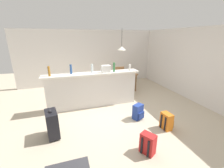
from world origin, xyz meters
TOP-DOWN VIEW (x-y plane):
  - ground_plane at (0.00, 0.00)m, footprint 13.00×13.00m
  - wall_back at (0.00, 3.05)m, footprint 6.60×0.10m
  - wall_right at (3.05, 0.30)m, footprint 0.10×6.00m
  - partition_half_wall at (-0.43, 0.43)m, footprint 2.80×0.20m
  - bar_countertop at (-0.43, 0.43)m, footprint 2.96×0.40m
  - bottle_amber at (-1.65, 0.42)m, footprint 0.06×0.06m
  - bottle_blue at (-1.06, 0.52)m, footprint 0.07×0.07m
  - bottle_clear at (-0.45, 0.41)m, footprint 0.07×0.07m
  - bottle_green at (0.24, 0.37)m, footprint 0.07×0.07m
  - bottle_white at (0.77, 0.36)m, footprint 0.06×0.06m
  - grocery_bag at (-0.02, 0.38)m, footprint 0.26×0.18m
  - dining_table at (1.02, 1.64)m, footprint 1.10×0.80m
  - dining_chair_near_partition at (0.97, 1.13)m, footprint 0.43×0.43m
  - dining_chair_far_side at (1.07, 2.15)m, footprint 0.42×0.42m
  - pendant_lamp at (0.96, 1.58)m, footprint 0.34×0.34m
  - backpack_orange at (1.04, -1.32)m, footprint 0.27×0.29m
  - backpack_red at (0.19, -1.88)m, footprint 0.32×0.33m
  - suitcase_upright_black at (-1.60, -0.79)m, footprint 0.31×0.48m
  - backpack_blue at (0.59, -0.69)m, footprint 0.33×0.31m

SIDE VIEW (x-z plane):
  - ground_plane at x=0.00m, z-range -0.05..0.00m
  - backpack_orange at x=1.04m, z-range -0.01..0.41m
  - backpack_red at x=0.19m, z-range -0.01..0.41m
  - backpack_blue at x=0.59m, z-range -0.01..0.41m
  - suitcase_upright_black at x=-1.60m, z-range 0.00..0.67m
  - dining_chair_near_partition at x=0.97m, z-range 0.05..0.98m
  - dining_chair_far_side at x=1.07m, z-range 0.05..0.98m
  - partition_half_wall at x=-0.43m, z-range 0.00..1.08m
  - dining_table at x=1.02m, z-range 0.28..1.02m
  - bar_countertop at x=-0.43m, z-range 1.08..1.13m
  - bottle_white at x=0.77m, z-range 1.13..1.34m
  - grocery_bag at x=-0.02m, z-range 1.13..1.35m
  - wall_back at x=0.00m, z-range 0.00..2.50m
  - wall_right at x=3.05m, z-range 0.00..2.50m
  - bottle_clear at x=-0.45m, z-range 1.13..1.41m
  - bottle_blue at x=-1.06m, z-range 1.13..1.41m
  - bottle_amber at x=-1.65m, z-range 1.13..1.41m
  - bottle_green at x=0.24m, z-range 1.13..1.42m
  - pendant_lamp at x=0.96m, z-range 1.33..2.19m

